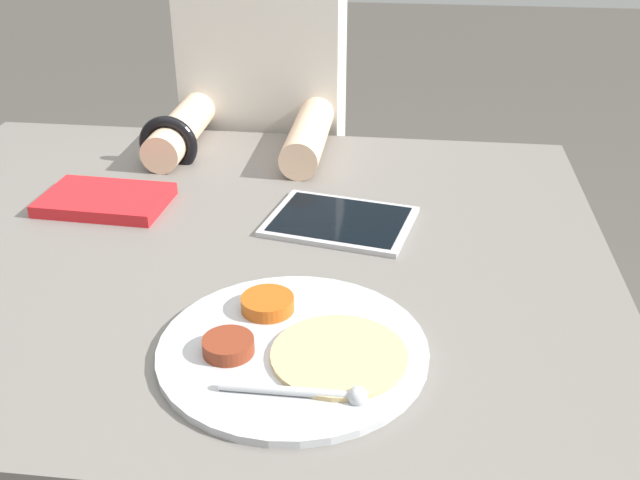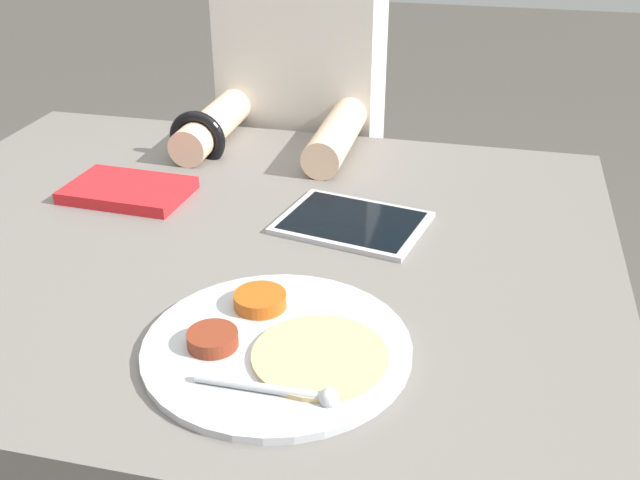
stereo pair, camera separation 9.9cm
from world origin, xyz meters
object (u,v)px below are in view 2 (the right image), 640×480
Objects in this scene: tablet_device at (352,223)px; person_diner at (303,175)px; red_notebook at (128,191)px; thali_tray at (278,345)px.

tablet_device is 0.58m from person_diner.
person_diner reaches higher than red_notebook.
red_notebook is at bearing -109.26° from person_diner.
tablet_device is at bearing 86.38° from thali_tray.
thali_tray reaches higher than red_notebook.
thali_tray is at bearing -77.27° from person_diner.
red_notebook is at bearing 135.54° from thali_tray.
person_diner is at bearing 102.73° from thali_tray.
person_diner reaches higher than thali_tray.
person_diner is (-0.21, 0.51, -0.15)m from tablet_device.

